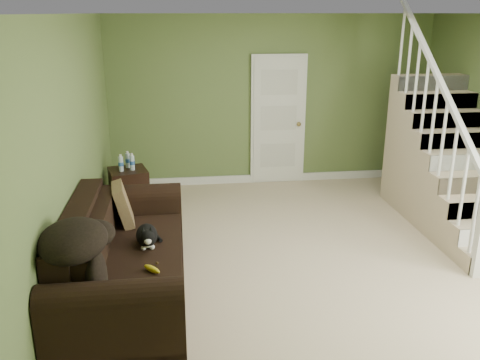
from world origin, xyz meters
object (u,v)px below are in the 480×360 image
object	(u,v)px
side_table	(129,189)
cat	(147,236)
sofa	(122,268)
banana	(152,269)

from	to	relation	value
side_table	cat	xyz separation A→B (m)	(0.37, -2.28, 0.31)
sofa	banana	bearing A→B (deg)	-52.06
cat	banana	bearing A→B (deg)	-88.49
sofa	banana	xyz separation A→B (m)	(0.30, -0.39, 0.18)
cat	banana	world-z (taller)	cat
sofa	side_table	bearing A→B (deg)	93.24
side_table	cat	distance (m)	2.33
cat	banana	distance (m)	0.53
sofa	cat	xyz separation A→B (m)	(0.24, 0.14, 0.25)
side_table	banana	xyz separation A→B (m)	(0.44, -2.80, 0.24)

